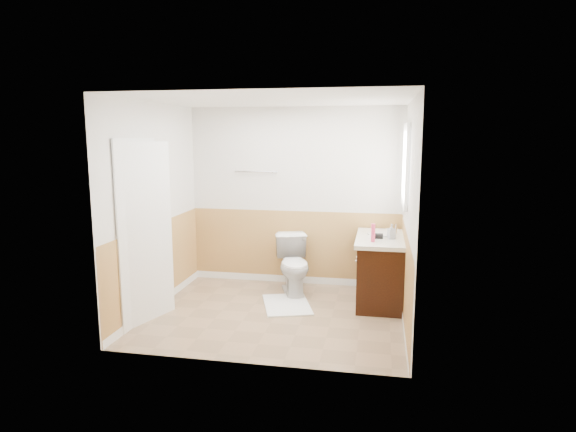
% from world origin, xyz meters
% --- Properties ---
extents(floor, '(3.00, 3.00, 0.00)m').
position_xyz_m(floor, '(0.00, 0.00, 0.00)').
color(floor, '#8C7051').
rests_on(floor, ground).
extents(ceiling, '(3.00, 3.00, 0.00)m').
position_xyz_m(ceiling, '(0.00, 0.00, 2.50)').
color(ceiling, white).
rests_on(ceiling, floor).
extents(wall_back, '(3.00, 0.00, 3.00)m').
position_xyz_m(wall_back, '(0.00, 1.30, 1.25)').
color(wall_back, silver).
rests_on(wall_back, floor).
extents(wall_front, '(3.00, 0.00, 3.00)m').
position_xyz_m(wall_front, '(0.00, -1.30, 1.25)').
color(wall_front, silver).
rests_on(wall_front, floor).
extents(wall_left, '(0.00, 3.00, 3.00)m').
position_xyz_m(wall_left, '(-1.50, 0.00, 1.25)').
color(wall_left, silver).
rests_on(wall_left, floor).
extents(wall_right, '(0.00, 3.00, 3.00)m').
position_xyz_m(wall_right, '(1.50, 0.00, 1.25)').
color(wall_right, silver).
rests_on(wall_right, floor).
extents(wainscot_back, '(3.00, 0.00, 3.00)m').
position_xyz_m(wainscot_back, '(0.00, 1.29, 0.50)').
color(wainscot_back, '#B68D48').
rests_on(wainscot_back, floor).
extents(wainscot_front, '(3.00, 0.00, 3.00)m').
position_xyz_m(wainscot_front, '(0.00, -1.29, 0.50)').
color(wainscot_front, '#B68D48').
rests_on(wainscot_front, floor).
extents(wainscot_left, '(0.00, 2.60, 2.60)m').
position_xyz_m(wainscot_left, '(-1.49, 0.00, 0.50)').
color(wainscot_left, '#B68D48').
rests_on(wainscot_left, floor).
extents(wainscot_right, '(0.00, 2.60, 2.60)m').
position_xyz_m(wainscot_right, '(1.49, 0.00, 0.50)').
color(wainscot_right, '#B68D48').
rests_on(wainscot_right, floor).
extents(toilet, '(0.65, 0.86, 0.77)m').
position_xyz_m(toilet, '(0.07, 0.82, 0.39)').
color(toilet, white).
rests_on(toilet, floor).
extents(bath_mat, '(0.77, 0.93, 0.02)m').
position_xyz_m(bath_mat, '(0.07, 0.31, 0.01)').
color(bath_mat, white).
rests_on(bath_mat, floor).
extents(vanity_cabinet, '(0.55, 1.10, 0.80)m').
position_xyz_m(vanity_cabinet, '(1.21, 0.67, 0.40)').
color(vanity_cabinet, black).
rests_on(vanity_cabinet, floor).
extents(vanity_knob_left, '(0.03, 0.03, 0.03)m').
position_xyz_m(vanity_knob_left, '(0.91, 0.57, 0.55)').
color(vanity_knob_left, silver).
rests_on(vanity_knob_left, vanity_cabinet).
extents(vanity_knob_right, '(0.03, 0.03, 0.03)m').
position_xyz_m(vanity_knob_right, '(0.91, 0.77, 0.55)').
color(vanity_knob_right, silver).
rests_on(vanity_knob_right, vanity_cabinet).
extents(countertop, '(0.60, 1.15, 0.05)m').
position_xyz_m(countertop, '(1.20, 0.67, 0.83)').
color(countertop, silver).
rests_on(countertop, vanity_cabinet).
extents(sink_basin, '(0.36, 0.36, 0.02)m').
position_xyz_m(sink_basin, '(1.21, 0.82, 0.86)').
color(sink_basin, silver).
rests_on(sink_basin, countertop).
extents(faucet, '(0.02, 0.02, 0.14)m').
position_xyz_m(faucet, '(1.39, 0.82, 0.92)').
color(faucet, silver).
rests_on(faucet, countertop).
extents(lotion_bottle, '(0.05, 0.05, 0.22)m').
position_xyz_m(lotion_bottle, '(1.11, 0.36, 0.96)').
color(lotion_bottle, '#E53B67').
rests_on(lotion_bottle, countertop).
extents(soap_dispenser, '(0.11, 0.11, 0.18)m').
position_xyz_m(soap_dispenser, '(1.33, 0.58, 0.94)').
color(soap_dispenser, '#99A1AD').
rests_on(soap_dispenser, countertop).
extents(hair_dryer_body, '(0.14, 0.07, 0.07)m').
position_xyz_m(hair_dryer_body, '(1.16, 0.56, 0.89)').
color(hair_dryer_body, black).
rests_on(hair_dryer_body, countertop).
extents(hair_dryer_handle, '(0.03, 0.03, 0.07)m').
position_xyz_m(hair_dryer_handle, '(1.13, 0.54, 0.86)').
color(hair_dryer_handle, black).
rests_on(hair_dryer_handle, countertop).
extents(mirror_panel, '(0.02, 0.35, 0.90)m').
position_xyz_m(mirror_panel, '(1.48, 1.10, 1.55)').
color(mirror_panel, silver).
rests_on(mirror_panel, wall_right).
extents(window_frame, '(0.04, 0.80, 1.00)m').
position_xyz_m(window_frame, '(1.47, 0.59, 1.75)').
color(window_frame, white).
rests_on(window_frame, wall_right).
extents(window_glass, '(0.01, 0.70, 0.90)m').
position_xyz_m(window_glass, '(1.49, 0.59, 1.75)').
color(window_glass, white).
rests_on(window_glass, wall_right).
extents(door, '(0.29, 0.78, 2.04)m').
position_xyz_m(door, '(-1.40, -0.45, 1.02)').
color(door, white).
rests_on(door, wall_left).
extents(door_frame, '(0.02, 0.92, 2.10)m').
position_xyz_m(door_frame, '(-1.48, -0.45, 1.03)').
color(door_frame, white).
rests_on(door_frame, wall_left).
extents(door_knob, '(0.06, 0.06, 0.06)m').
position_xyz_m(door_knob, '(-1.34, -0.12, 0.95)').
color(door_knob, silver).
rests_on(door_knob, door).
extents(towel_bar, '(0.62, 0.02, 0.02)m').
position_xyz_m(towel_bar, '(-0.55, 1.25, 1.60)').
color(towel_bar, silver).
rests_on(towel_bar, wall_back).
extents(tp_holder_bar, '(0.14, 0.02, 0.02)m').
position_xyz_m(tp_holder_bar, '(-0.10, 1.23, 0.70)').
color(tp_holder_bar, silver).
rests_on(tp_holder_bar, wall_back).
extents(tp_roll, '(0.10, 0.11, 0.11)m').
position_xyz_m(tp_roll, '(-0.10, 1.23, 0.70)').
color(tp_roll, white).
rests_on(tp_roll, tp_holder_bar).
extents(tp_sheet, '(0.10, 0.01, 0.16)m').
position_xyz_m(tp_sheet, '(-0.10, 1.23, 0.59)').
color(tp_sheet, white).
rests_on(tp_sheet, tp_roll).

